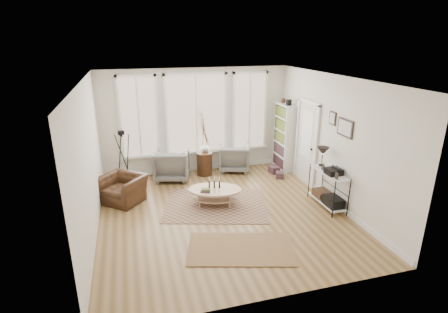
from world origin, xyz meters
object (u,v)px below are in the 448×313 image
object	(u,v)px
armchair_left	(172,164)
bookcase	(284,137)
low_shelf	(328,185)
armchair_right	(234,157)
side_table	(204,145)
accent_chair	(122,189)
coffee_table	(215,192)

from	to	relation	value
armchair_left	bookcase	bearing A→B (deg)	-166.60
bookcase	low_shelf	world-z (taller)	bookcase
bookcase	armchair_right	distance (m)	1.54
low_shelf	side_table	xyz separation A→B (m)	(-2.26, 2.64, 0.35)
armchair_left	accent_chair	size ratio (longest dim) A/B	0.96
armchair_left	accent_chair	bearing A→B (deg)	52.84
coffee_table	armchair_right	world-z (taller)	armchair_right
coffee_table	side_table	bearing A→B (deg)	84.47
side_table	accent_chair	size ratio (longest dim) A/B	1.88
armchair_right	accent_chair	xyz separation A→B (m)	(-3.12, -1.23, -0.08)
armchair_left	accent_chair	world-z (taller)	armchair_left
coffee_table	armchair_right	distance (m)	2.26
armchair_left	armchair_right	bearing A→B (deg)	-160.08
bookcase	armchair_right	size ratio (longest dim) A/B	2.42
accent_chair	armchair_left	bearing A→B (deg)	78.99
low_shelf	armchair_right	world-z (taller)	low_shelf
low_shelf	armchair_right	xyz separation A→B (m)	(-1.35, 2.75, -0.12)
armchair_left	side_table	distance (m)	1.02
bookcase	side_table	distance (m)	2.32
accent_chair	low_shelf	bearing A→B (deg)	21.51
coffee_table	armchair_left	xyz separation A→B (m)	(-0.73, 1.79, 0.12)
low_shelf	accent_chair	xyz separation A→B (m)	(-4.47, 1.52, -0.20)
low_shelf	coffee_table	xyz separation A→B (m)	(-2.44, 0.77, -0.21)
low_shelf	armchair_left	bearing A→B (deg)	141.10
armchair_left	accent_chair	distance (m)	1.67
low_shelf	bookcase	bearing A→B (deg)	88.72
coffee_table	side_table	size ratio (longest dim) A/B	0.77
coffee_table	low_shelf	bearing A→B (deg)	-17.42
low_shelf	coffee_table	bearing A→B (deg)	162.58
side_table	coffee_table	bearing A→B (deg)	-95.53
armchair_left	armchair_right	size ratio (longest dim) A/B	1.08
accent_chair	side_table	bearing A→B (deg)	67.13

